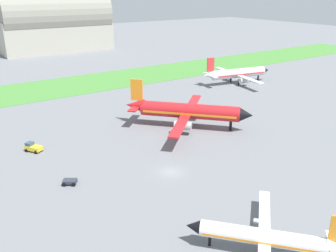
% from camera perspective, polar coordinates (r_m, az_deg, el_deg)
% --- Properties ---
extents(ground_plane, '(600.00, 600.00, 0.00)m').
position_cam_1_polar(ground_plane, '(69.37, 0.43, -7.27)').
color(ground_plane, slate).
extents(grass_taxiway_strip, '(360.00, 28.00, 0.08)m').
position_cam_1_polar(grass_taxiway_strip, '(133.89, -18.16, 5.67)').
color(grass_taxiway_strip, '#478438').
rests_on(grass_taxiway_strip, ground_plane).
extents(airplane_foreground_turboprop, '(19.24, 17.50, 7.30)m').
position_cam_1_polar(airplane_foreground_turboprop, '(50.25, 15.07, -16.65)').
color(airplane_foreground_turboprop, white).
rests_on(airplane_foreground_turboprop, ground_plane).
extents(airplane_midfield_jet, '(25.97, 26.66, 11.66)m').
position_cam_1_polar(airplane_midfield_jet, '(90.06, 3.05, 2.37)').
color(airplane_midfield_jet, red).
rests_on(airplane_midfield_jet, ground_plane).
extents(airplane_parked_jet_far, '(28.47, 28.88, 10.26)m').
position_cam_1_polar(airplane_parked_jet_far, '(136.43, 10.92, 8.19)').
color(airplane_parked_jet_far, silver).
rests_on(airplane_parked_jet_far, ground_plane).
extents(pushback_tug_near_gate, '(3.48, 4.00, 1.95)m').
position_cam_1_polar(pushback_tug_near_gate, '(82.66, -20.61, -3.18)').
color(pushback_tug_near_gate, yellow).
rests_on(pushback_tug_near_gate, ground_plane).
extents(baggage_cart_midfield, '(2.95, 2.78, 0.90)m').
position_cam_1_polar(baggage_cart_midfield, '(67.29, -15.30, -8.48)').
color(baggage_cart_midfield, '#2D333D').
rests_on(baggage_cart_midfield, ground_plane).
extents(hangar_distant, '(59.00, 30.16, 35.08)m').
position_cam_1_polar(hangar_distant, '(217.47, -17.63, 15.51)').
color(hangar_distant, '#B2AD9E').
rests_on(hangar_distant, ground_plane).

